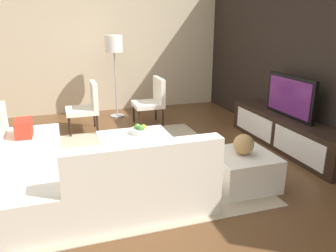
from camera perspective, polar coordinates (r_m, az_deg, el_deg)
ground_plane at (r=4.44m, az=-6.30°, el=-7.29°), size 14.00×14.00×0.00m
feature_wall_back at (r=5.29m, az=23.66°, el=11.18°), size 6.40×0.12×2.80m
side_wall_left at (r=7.23m, az=-10.57°, el=13.68°), size 0.12×5.20×2.80m
area_rug at (r=4.53m, az=-6.57°, el=-6.72°), size 3.08×2.76×0.01m
media_console at (r=5.32m, az=19.70°, el=-1.07°), size 2.37×0.46×0.50m
television at (r=5.18m, az=20.33°, el=4.79°), size 1.02×0.06×0.62m
sectional_couch at (r=3.79m, az=-17.81°, el=-7.85°), size 2.32×2.35×0.82m
coffee_table at (r=4.47m, az=-5.40°, el=-4.28°), size 0.95×0.96×0.38m
accent_chair_near at (r=5.91m, az=-13.80°, el=3.67°), size 0.54×0.53×0.87m
floor_lamp at (r=6.62m, az=-9.32°, el=13.09°), size 0.34×0.34×1.61m
ottoman at (r=4.00m, az=12.62°, el=-7.38°), size 0.70×0.70×0.40m
fruit_bowl at (r=4.57m, az=-4.79°, el=-0.69°), size 0.28×0.28×0.14m
accent_chair_far at (r=6.19m, az=-2.66°, el=4.79°), size 0.56×0.53×0.87m
decorative_ball at (r=3.88m, az=12.94°, el=-3.11°), size 0.24×0.24×0.24m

